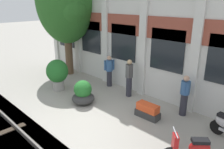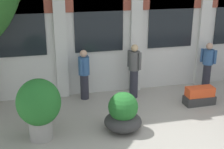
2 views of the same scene
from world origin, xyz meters
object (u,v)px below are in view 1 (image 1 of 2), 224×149
(broadleaf_tree, at_px, (66,2))
(resident_by_doorway, at_px, (109,70))
(resident_near_plants, at_px, (129,77))
(resident_watching_tracks, at_px, (185,94))
(potted_plant_glazed_jar, at_px, (57,73))
(potted_plant_square_trough, at_px, (148,111))
(potted_plant_wide_bowl, at_px, (83,94))

(broadleaf_tree, xyz_separation_m, resident_by_doorway, (3.09, 0.26, -3.22))
(broadleaf_tree, xyz_separation_m, resident_near_plants, (4.61, 0.01, -3.13))
(resident_watching_tracks, bearing_deg, broadleaf_tree, -43.45)
(broadleaf_tree, distance_m, resident_near_plants, 5.58)
(potted_plant_glazed_jar, distance_m, potted_plant_square_trough, 4.80)
(broadleaf_tree, bearing_deg, resident_watching_tracks, 1.11)
(potted_plant_glazed_jar, relative_size, resident_near_plants, 0.88)
(resident_by_doorway, bearing_deg, resident_watching_tracks, 29.15)
(broadleaf_tree, relative_size, resident_near_plants, 3.78)
(resident_watching_tracks, distance_m, resident_near_plants, 2.60)
(potted_plant_wide_bowl, xyz_separation_m, resident_watching_tracks, (3.48, 2.06, 0.41))
(resident_watching_tracks, bearing_deg, resident_by_doorway, -46.24)
(potted_plant_square_trough, distance_m, resident_near_plants, 2.12)
(broadleaf_tree, relative_size, potted_plant_glazed_jar, 4.29)
(potted_plant_wide_bowl, height_order, resident_watching_tracks, resident_watching_tracks)
(potted_plant_wide_bowl, relative_size, resident_watching_tracks, 0.64)
(potted_plant_glazed_jar, bearing_deg, potted_plant_wide_bowl, -1.81)
(potted_plant_wide_bowl, bearing_deg, resident_by_doorway, 106.35)
(broadleaf_tree, relative_size, resident_watching_tracks, 4.10)
(resident_by_doorway, distance_m, resident_watching_tracks, 4.12)
(resident_by_doorway, relative_size, resident_watching_tracks, 0.99)
(potted_plant_glazed_jar, distance_m, potted_plant_wide_bowl, 2.08)
(potted_plant_glazed_jar, height_order, resident_near_plants, resident_near_plants)
(potted_plant_square_trough, xyz_separation_m, resident_watching_tracks, (0.84, 1.11, 0.59))
(broadleaf_tree, height_order, resident_by_doorway, broadleaf_tree)
(potted_plant_wide_bowl, bearing_deg, resident_near_plants, 65.33)
(broadleaf_tree, xyz_separation_m, potted_plant_square_trough, (6.37, -0.97, -3.80))
(potted_plant_glazed_jar, bearing_deg, resident_watching_tracks, 19.86)
(broadleaf_tree, bearing_deg, potted_plant_glazed_jar, -47.50)
(resident_near_plants, bearing_deg, resident_watching_tracks, 150.25)
(potted_plant_wide_bowl, bearing_deg, resident_watching_tracks, 30.55)
(potted_plant_glazed_jar, distance_m, resident_by_doorway, 2.53)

